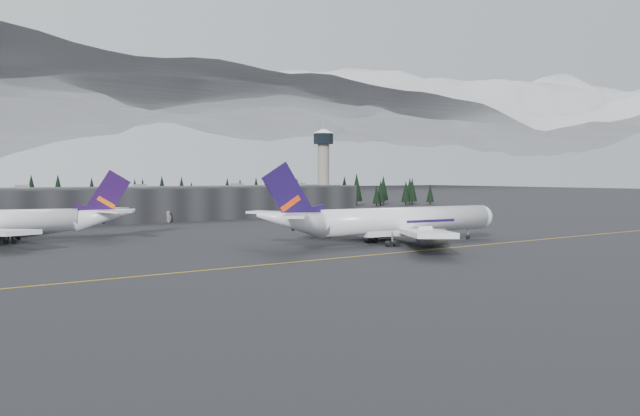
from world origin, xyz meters
TOP-DOWN VIEW (x-y plane):
  - ground at (0.00, 0.00)m, footprint 1400.00×1400.00m
  - taxiline at (0.00, -2.00)m, footprint 400.00×0.40m
  - terminal at (0.00, 125.00)m, footprint 160.00×30.00m
  - control_tower at (75.00, 128.00)m, footprint 10.00×10.00m
  - treeline at (0.00, 162.00)m, footprint 360.00×20.00m
  - jet_main at (14.34, 12.24)m, footprint 67.82×62.32m
  - jet_parked at (-62.13, 69.76)m, footprint 61.56×56.13m
  - gse_vehicle_a at (-35.54, 106.86)m, footprint 4.08×5.93m
  - gse_vehicle_b at (-4.69, 109.46)m, footprint 4.35×2.14m

SIDE VIEW (x-z plane):
  - ground at x=0.00m, z-range 0.00..0.00m
  - taxiline at x=0.00m, z-range 0.00..0.02m
  - gse_vehicle_b at x=-4.69m, z-range 0.00..1.43m
  - gse_vehicle_a at x=-35.54m, z-range 0.00..1.50m
  - jet_parked at x=-62.13m, z-range -4.02..14.42m
  - jet_main at x=14.34m, z-range -4.35..15.61m
  - terminal at x=0.00m, z-range 0.00..12.60m
  - treeline at x=0.00m, z-range 0.00..15.00m
  - control_tower at x=75.00m, z-range 4.56..42.26m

